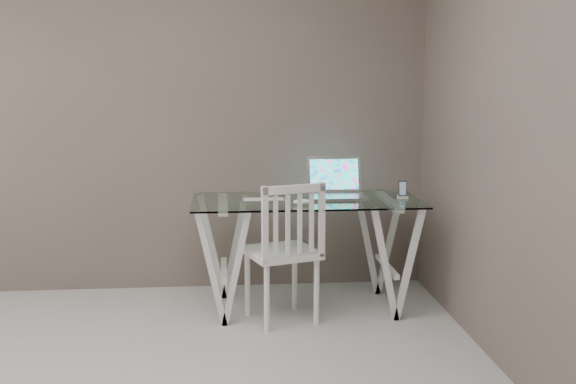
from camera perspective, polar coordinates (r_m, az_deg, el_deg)
name	(u,v)px	position (r m, az deg, el deg)	size (l,w,h in m)	color
room	(72,37)	(3.05, -16.72, 11.63)	(4.50, 4.52, 2.71)	#ABA8A4
desk	(306,253)	(4.83, 1.46, -4.85)	(1.50, 0.70, 0.75)	silver
chair	(286,246)	(4.51, -0.16, -4.31)	(0.53, 0.53, 0.91)	white
laptop	(336,187)	(4.89, 3.82, 0.39)	(0.37, 0.33, 0.26)	#B4B3B8
keyboard	(264,200)	(4.73, -1.94, -0.62)	(0.28, 0.12, 0.01)	silver
mouse	(302,202)	(4.57, 1.11, -0.79)	(0.11, 0.07, 0.04)	white
phone_dock	(403,193)	(4.86, 9.04, -0.11)	(0.06, 0.06, 0.12)	white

